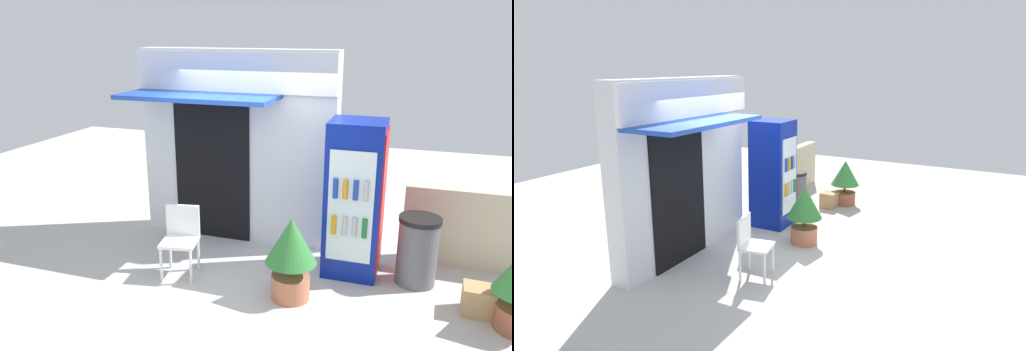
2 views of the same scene
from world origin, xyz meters
TOP-DOWN VIEW (x-y plane):
  - ground at (0.00, 0.00)m, footprint 16.00×16.00m
  - storefront_building at (-0.49, 1.35)m, footprint 2.89×1.18m
  - drink_cooler at (1.33, 0.74)m, footprint 0.70×0.73m
  - plastic_chair at (-0.74, -0.00)m, footprint 0.50×0.49m
  - potted_plant_near_shop at (0.75, -0.16)m, footprint 0.60×0.60m
  - trash_bin at (2.13, 0.68)m, footprint 0.51×0.51m
  - cardboard_box at (2.81, 0.17)m, footprint 0.35×0.33m

SIDE VIEW (x-z plane):
  - ground at x=0.00m, z-range 0.00..0.00m
  - cardboard_box at x=2.81m, z-range 0.00..0.33m
  - trash_bin at x=2.13m, z-range 0.00..0.88m
  - plastic_chair at x=-0.74m, z-range 0.08..0.97m
  - potted_plant_near_shop at x=0.75m, z-range 0.09..1.09m
  - drink_cooler at x=1.33m, z-range 0.00..1.99m
  - storefront_building at x=-0.49m, z-range 0.07..2.85m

